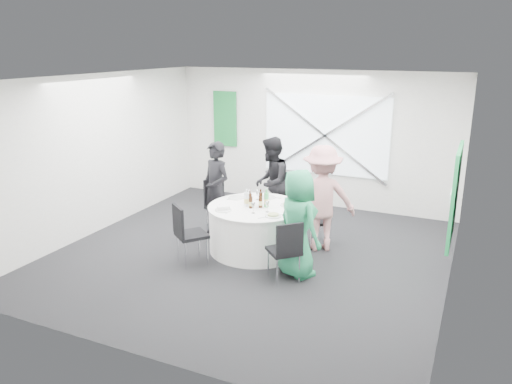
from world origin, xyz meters
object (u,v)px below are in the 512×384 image
at_px(banquet_table, 256,228).
at_px(chair_front_left, 186,230).
at_px(person_woman_green, 298,224).
at_px(chair_back_right, 321,217).
at_px(chair_back, 283,195).
at_px(chair_back_left, 218,201).
at_px(person_man_back, 271,182).
at_px(chair_front_right, 286,247).
at_px(green_water_bottle, 266,200).
at_px(person_man_back_left, 216,189).
at_px(person_woman_pink, 322,198).
at_px(clear_water_bottle, 246,199).

bearing_deg(banquet_table, chair_front_left, -128.03).
bearing_deg(person_woman_green, chair_back_right, -55.26).
height_order(chair_back, chair_back_left, chair_back).
bearing_deg(person_man_back, chair_front_right, 16.90).
xyz_separation_m(person_man_back, green_water_bottle, (0.40, -1.15, 0.04)).
xyz_separation_m(chair_front_right, person_man_back_left, (-1.81, 1.27, 0.30)).
relative_size(chair_front_right, green_water_bottle, 3.13).
height_order(chair_front_right, person_woman_green, person_woman_green).
xyz_separation_m(chair_front_right, person_woman_pink, (0.07, 1.39, 0.33)).
distance_m(chair_back_left, chair_front_left, 1.46).
bearing_deg(chair_back_left, chair_front_right, -100.03).
bearing_deg(green_water_bottle, banquet_table, -167.57).
bearing_deg(person_woman_green, person_woman_pink, -58.29).
relative_size(banquet_table, chair_back_right, 1.88).
bearing_deg(person_woman_pink, chair_back_right, -100.31).
bearing_deg(person_woman_pink, banquet_table, 0.00).
xyz_separation_m(chair_back, chair_front_right, (0.90, -2.15, -0.05)).
distance_m(chair_back_right, person_woman_green, 1.34).
xyz_separation_m(chair_back_left, chair_back_right, (1.85, 0.21, -0.09)).
relative_size(chair_front_right, person_man_back, 0.55).
relative_size(chair_back_left, person_man_back, 0.58).
bearing_deg(green_water_bottle, person_woman_green, -39.34).
distance_m(chair_back_left, person_woman_green, 2.21).
bearing_deg(banquet_table, person_man_back_left, 158.39).
distance_m(banquet_table, person_man_back_left, 1.11).
distance_m(person_woman_green, clear_water_bottle, 1.20).
distance_m(person_man_back_left, person_woman_pink, 1.89).
relative_size(chair_back_right, person_man_back_left, 0.50).
distance_m(person_man_back, green_water_bottle, 1.21).
bearing_deg(person_man_back_left, person_woman_green, -5.64).
bearing_deg(chair_back, chair_front_right, -68.45).
xyz_separation_m(chair_back_right, person_woman_pink, (0.07, -0.21, 0.39)).
height_order(banquet_table, green_water_bottle, green_water_bottle).
bearing_deg(clear_water_bottle, chair_back_left, 146.42).
relative_size(chair_back_left, clear_water_bottle, 3.39).
height_order(chair_back_right, clear_water_bottle, clear_water_bottle).
xyz_separation_m(person_man_back, clear_water_bottle, (0.09, -1.24, 0.03)).
relative_size(chair_back_left, person_woman_pink, 0.56).
xyz_separation_m(chair_back_right, chair_front_right, (-0.01, -1.60, 0.06)).
xyz_separation_m(chair_front_right, person_man_back, (-1.11, 2.08, 0.30)).
bearing_deg(person_woman_green, green_water_bottle, -6.93).
bearing_deg(person_man_back_left, chair_front_left, -59.72).
bearing_deg(clear_water_bottle, chair_front_right, -39.52).
distance_m(banquet_table, chair_back_left, 1.11).
xyz_separation_m(person_woman_pink, green_water_bottle, (-0.78, -0.46, 0.00)).
height_order(chair_back_left, person_woman_pink, person_woman_pink).
relative_size(person_man_back, clear_water_bottle, 5.86).
height_order(chair_back_right, person_man_back_left, person_man_back_left).
xyz_separation_m(person_man_back_left, person_woman_pink, (1.89, 0.12, 0.04)).
bearing_deg(banquet_table, chair_back, 91.17).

